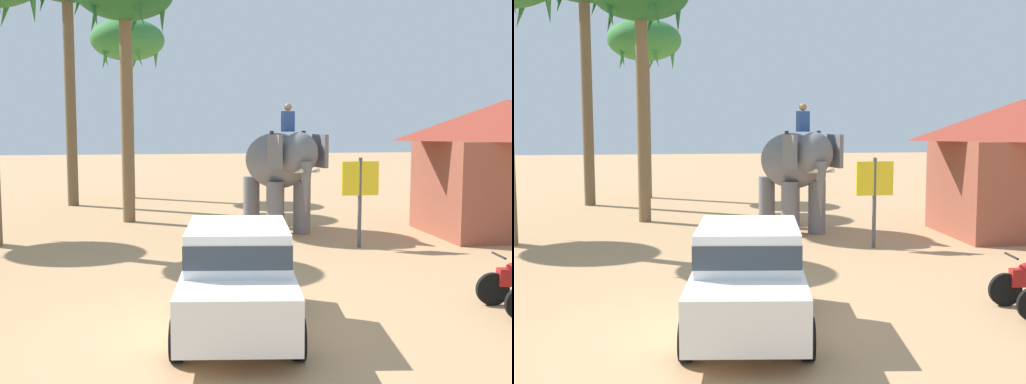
# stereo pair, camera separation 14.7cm
# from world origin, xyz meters

# --- Properties ---
(ground_plane) EXTENTS (120.00, 120.00, 0.00)m
(ground_plane) POSITION_xyz_m (0.00, 0.00, 0.00)
(ground_plane) COLOR tan
(car_sedan_foreground) EXTENTS (2.29, 4.29, 1.70)m
(car_sedan_foreground) POSITION_xyz_m (-0.06, -0.10, 0.93)
(car_sedan_foreground) COLOR white
(car_sedan_foreground) RESTS_ON ground
(elephant_with_mahout) EXTENTS (2.32, 4.01, 3.88)m
(elephant_with_mahout) POSITION_xyz_m (2.49, 9.22, 1.99)
(elephant_with_mahout) COLOR slate
(elephant_with_mahout) RESTS_ON ground
(palm_tree_behind_elephant) EXTENTS (3.20, 3.20, 8.44)m
(palm_tree_behind_elephant) POSITION_xyz_m (-2.12, 11.85, 7.28)
(palm_tree_behind_elephant) COLOR brown
(palm_tree_behind_elephant) RESTS_ON ground
(palm_tree_far_back) EXTENTS (3.20, 3.20, 7.81)m
(palm_tree_far_back) POSITION_xyz_m (-2.26, 19.01, 6.69)
(palm_tree_far_back) COLOR brown
(palm_tree_far_back) RESTS_ON ground
(roadside_hut) EXTENTS (5.07, 4.28, 4.00)m
(roadside_hut) POSITION_xyz_m (9.00, 7.62, 2.12)
(roadside_hut) COLOR #994C38
(roadside_hut) RESTS_ON ground
(signboard_yellow) EXTENTS (1.00, 0.10, 2.40)m
(signboard_yellow) POSITION_xyz_m (4.08, 6.27, 1.69)
(signboard_yellow) COLOR #4C4C51
(signboard_yellow) RESTS_ON ground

